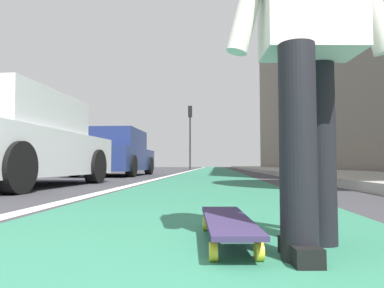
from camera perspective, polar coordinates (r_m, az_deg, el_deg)
The scene contains 10 objects.
ground_plane at distance 10.47m, azimuth 3.11°, elevation -5.32°, with size 80.00×80.00×0.00m, color #38383D.
bike_lane_paint at distance 24.46m, azimuth 3.57°, elevation -4.19°, with size 56.00×2.32×0.00m, color #2D7256.
lane_stripe_white at distance 20.52m, azimuth -0.16°, elevation -4.35°, with size 52.00×0.16×0.01m, color silver.
sidewalk_curb at distance 18.79m, azimuth 14.70°, elevation -4.13°, with size 52.00×3.20×0.14m, color #9E9B93.
building_facade at distance 24.14m, azimuth 18.46°, elevation 12.53°, with size 40.00×1.20×13.80m, color slate.
skateboard at distance 1.65m, azimuth 5.78°, elevation -12.58°, with size 0.85×0.26×0.11m.
skater_person at distance 1.64m, azimuth 18.57°, elevation 17.57°, with size 0.48×0.72×1.64m.
parked_car_near at distance 6.22m, azimuth -27.29°, elevation 0.27°, with size 4.12×2.07×1.48m.
parked_car_mid at distance 11.57m, azimuth -12.34°, elevation -1.57°, with size 4.13×1.91×1.47m.
traffic_light at distance 25.37m, azimuth -0.31°, elevation 2.98°, with size 0.33×0.28×4.61m.
Camera 1 is at (-0.46, -0.15, 0.36)m, focal length 32.75 mm.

